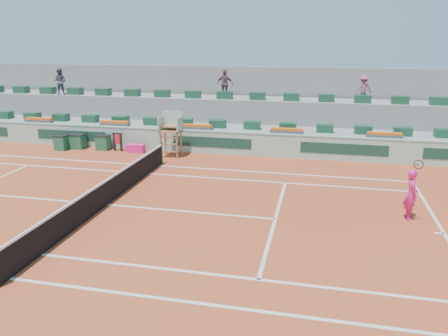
{
  "coord_description": "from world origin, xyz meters",
  "views": [
    {
      "loc": [
        7.72,
        -14.21,
        6.06
      ],
      "look_at": [
        4.0,
        2.5,
        1.0
      ],
      "focal_mm": 35.0,
      "sensor_mm": 36.0,
      "label": 1
    }
  ],
  "objects_px": {
    "drink_cooler_a": "(103,142)",
    "tennis_player": "(411,194)",
    "umpire_chair": "(171,128)",
    "player_bag": "(135,148)"
  },
  "relations": [
    {
      "from": "drink_cooler_a",
      "to": "tennis_player",
      "type": "relative_size",
      "value": 0.37
    },
    {
      "from": "umpire_chair",
      "to": "tennis_player",
      "type": "relative_size",
      "value": 1.05
    },
    {
      "from": "umpire_chair",
      "to": "drink_cooler_a",
      "type": "height_order",
      "value": "umpire_chair"
    },
    {
      "from": "umpire_chair",
      "to": "drink_cooler_a",
      "type": "distance_m",
      "value": 4.43
    },
    {
      "from": "umpire_chair",
      "to": "tennis_player",
      "type": "distance_m",
      "value": 12.72
    },
    {
      "from": "player_bag",
      "to": "umpire_chair",
      "type": "distance_m",
      "value": 2.61
    },
    {
      "from": "player_bag",
      "to": "drink_cooler_a",
      "type": "bearing_deg",
      "value": 175.41
    },
    {
      "from": "player_bag",
      "to": "drink_cooler_a",
      "type": "height_order",
      "value": "drink_cooler_a"
    },
    {
      "from": "player_bag",
      "to": "tennis_player",
      "type": "distance_m",
      "value": 14.82
    },
    {
      "from": "drink_cooler_a",
      "to": "player_bag",
      "type": "bearing_deg",
      "value": -4.59
    }
  ]
}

